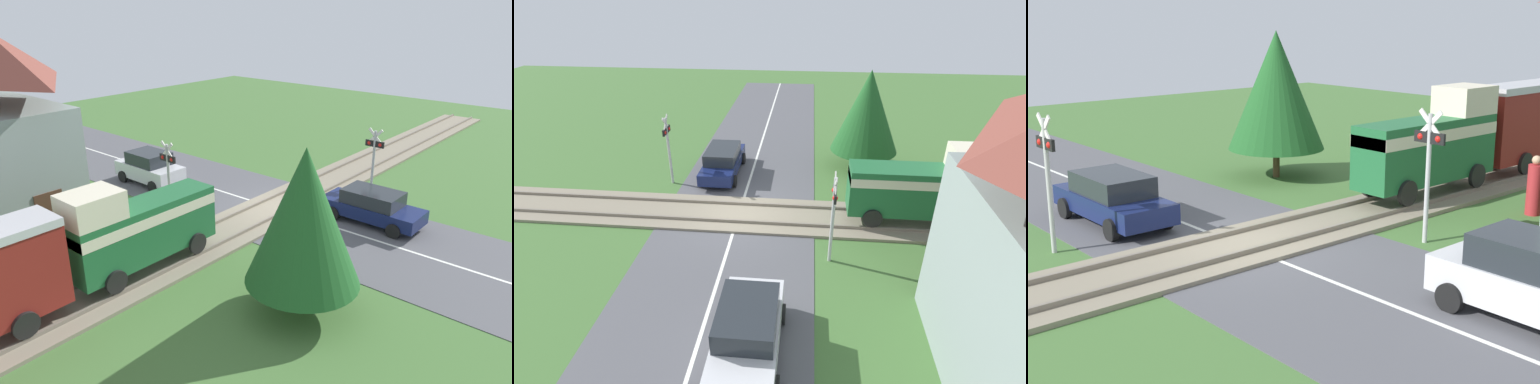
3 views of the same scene
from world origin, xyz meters
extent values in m
plane|color=#426B33|center=(0.00, 0.00, 0.00)|extent=(60.00, 60.00, 0.00)
cube|color=#515156|center=(0.00, 0.00, 0.01)|extent=(48.00, 6.40, 0.02)
cube|color=silver|center=(0.00, 0.00, 0.02)|extent=(48.00, 0.12, 0.00)
cube|color=gray|center=(0.00, 0.00, 0.06)|extent=(2.80, 48.00, 0.12)
cube|color=slate|center=(-0.72, 0.00, 0.18)|extent=(0.10, 48.00, 0.12)
cube|color=slate|center=(0.72, 0.00, 0.18)|extent=(0.10, 48.00, 0.12)
cube|color=#1E6033|center=(0.00, 7.15, 1.57)|extent=(1.35, 5.36, 1.90)
cube|color=beige|center=(0.00, 7.15, 2.09)|extent=(1.37, 5.36, 0.36)
cube|color=beige|center=(0.00, 8.98, 2.97)|extent=(1.35, 1.72, 0.90)
cylinder|color=black|center=(-0.72, 5.44, 0.62)|extent=(0.14, 0.76, 0.76)
cylinder|color=black|center=(0.72, 5.44, 0.62)|extent=(0.14, 0.76, 0.76)
cylinder|color=black|center=(-0.72, 8.87, 0.62)|extent=(0.14, 0.76, 0.76)
cylinder|color=black|center=(0.72, 8.87, 0.62)|extent=(0.14, 0.76, 0.76)
cylinder|color=black|center=(-0.72, 11.73, 0.62)|extent=(0.14, 0.76, 0.76)
cube|color=#141E4C|center=(-3.97, -1.44, 0.58)|extent=(4.24, 1.62, 0.55)
cube|color=#23282D|center=(-3.97, -1.44, 1.14)|extent=(2.33, 1.49, 0.57)
cylinder|color=black|center=(-2.59, -0.63, 0.30)|extent=(0.60, 0.18, 0.60)
cylinder|color=black|center=(-2.59, -2.25, 0.30)|extent=(0.60, 0.18, 0.60)
cylinder|color=black|center=(-5.34, -0.63, 0.30)|extent=(0.60, 0.18, 0.60)
cylinder|color=black|center=(-5.34, -2.25, 0.30)|extent=(0.60, 0.18, 0.60)
cube|color=silver|center=(6.95, 1.44, 0.67)|extent=(3.66, 1.63, 0.73)
cube|color=#23282D|center=(6.95, 1.44, 1.34)|extent=(2.01, 1.50, 0.62)
cylinder|color=black|center=(5.76, 0.62, 0.30)|extent=(0.60, 0.18, 0.60)
cylinder|color=black|center=(5.76, 2.26, 0.30)|extent=(0.60, 0.18, 0.60)
cylinder|color=black|center=(8.14, 0.62, 0.30)|extent=(0.60, 0.18, 0.60)
cylinder|color=#B7B7B7|center=(-2.71, -3.73, 1.65)|extent=(0.12, 0.12, 3.30)
cube|color=black|center=(-2.71, -3.73, 2.70)|extent=(0.90, 0.08, 0.28)
sphere|color=red|center=(-2.98, -3.73, 2.70)|extent=(0.18, 0.18, 0.18)
sphere|color=red|center=(-2.44, -3.73, 2.70)|extent=(0.18, 0.18, 0.18)
cube|color=silver|center=(-2.71, -3.73, 3.05)|extent=(0.72, 0.04, 0.72)
cube|color=silver|center=(-2.71, -3.73, 3.05)|extent=(0.72, 0.04, 0.72)
cylinder|color=#B7B7B7|center=(2.71, 3.73, 1.65)|extent=(0.12, 0.12, 3.30)
cube|color=black|center=(2.71, 3.73, 2.70)|extent=(0.90, 0.08, 0.28)
sphere|color=red|center=(2.98, 3.73, 2.70)|extent=(0.18, 0.18, 0.18)
sphere|color=red|center=(2.44, 3.73, 2.70)|extent=(0.18, 0.18, 0.18)
cube|color=silver|center=(2.71, 3.73, 3.05)|extent=(0.72, 0.04, 0.72)
cube|color=silver|center=(2.71, 3.73, 3.05)|extent=(0.72, 0.04, 0.72)
cube|color=#472D1E|center=(4.34, 8.14, 1.05)|extent=(0.06, 1.10, 2.10)
cylinder|color=#B2282D|center=(3.14, 8.13, 0.74)|extent=(0.43, 0.43, 1.47)
sphere|color=tan|center=(3.14, 8.13, 1.61)|extent=(0.27, 0.27, 0.27)
cylinder|color=brown|center=(-5.41, 5.68, 0.52)|extent=(0.24, 0.24, 1.03)
cone|color=#1E5623|center=(-5.41, 5.68, 3.07)|extent=(3.38, 3.38, 4.06)
camera|label=1|loc=(-12.59, 16.28, 8.72)|focal=35.00mm
camera|label=2|loc=(14.26, 2.72, 8.93)|focal=28.00mm
camera|label=3|loc=(13.41, -10.28, 5.71)|focal=50.00mm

